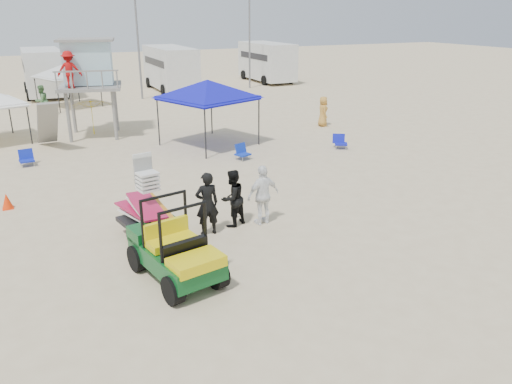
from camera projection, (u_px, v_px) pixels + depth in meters
name	position (u px, v px, depth m)	size (l,w,h in m)	color
ground	(294.00, 293.00, 10.94)	(140.00, 140.00, 0.00)	beige
utility_cart	(174.00, 244.00, 11.22)	(1.70, 2.69, 1.90)	#0B491C
surf_trailer	(149.00, 210.00, 13.21)	(1.59, 2.43, 2.12)	black
man_left	(207.00, 204.00, 13.56)	(0.65, 0.43, 1.79)	black
man_mid	(232.00, 198.00, 14.13)	(0.81, 0.63, 1.66)	black
man_right	(263.00, 195.00, 14.24)	(1.03, 0.43, 1.76)	white
lifeguard_tower	(86.00, 66.00, 23.58)	(3.34, 3.34, 4.51)	gray
canopy_blue	(207.00, 83.00, 22.06)	(4.39, 4.39, 3.37)	black
canopy_white_c	(65.00, 66.00, 31.29)	(3.97, 3.97, 3.12)	black
umbrella_b	(93.00, 117.00, 24.69)	(1.92, 1.96, 1.76)	yellow
cone_near	(7.00, 201.00, 15.54)	(0.34, 0.34, 0.50)	#FF3408
beach_chair_a	(26.00, 158.00, 19.89)	(0.59, 0.63, 0.64)	#1022B3
beach_chair_b	(242.00, 152.00, 20.75)	(0.68, 0.74, 0.64)	#102FB0
beach_chair_c	(340.00, 141.00, 22.39)	(0.72, 0.81, 0.64)	#1017B2
rv_mid_left	(43.00, 70.00, 35.87)	(2.65, 6.50, 3.25)	silver
rv_mid_right	(170.00, 67.00, 38.21)	(2.64, 7.00, 3.25)	silver
rv_far_right	(267.00, 60.00, 43.10)	(2.64, 6.60, 3.25)	silver
light_pole_left	(138.00, 39.00, 33.71)	(0.14, 0.14, 8.00)	slate
light_pole_right	(249.00, 36.00, 38.60)	(0.14, 0.14, 8.00)	slate
distant_beachgoers	(49.00, 114.00, 25.56)	(20.19, 10.25, 1.80)	#C18837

